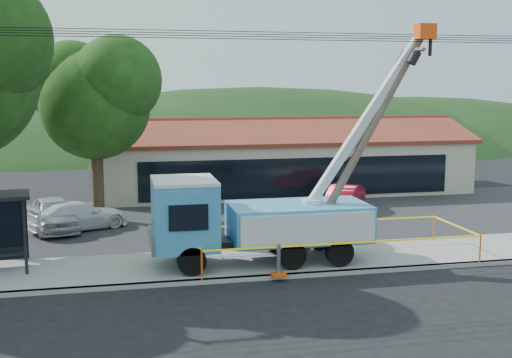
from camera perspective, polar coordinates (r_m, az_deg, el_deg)
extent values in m
plane|color=black|center=(20.65, 5.42, -10.37)|extent=(120.00, 120.00, 0.00)
cube|color=gray|center=(22.54, 3.80, -8.54)|extent=(60.00, 0.25, 0.15)
cube|color=gray|center=(24.30, 2.56, -7.27)|extent=(60.00, 4.00, 0.15)
cube|color=#28282B|center=(31.89, -1.11, -3.53)|extent=(60.00, 12.00, 0.10)
cube|color=#B9B293|center=(40.20, 2.29, 1.33)|extent=(22.00, 8.00, 3.40)
cube|color=black|center=(36.39, 3.87, 0.14)|extent=(18.04, 0.08, 2.21)
cube|color=brown|center=(38.06, 3.06, 4.25)|extent=(22.50, 4.53, 1.52)
cube|color=brown|center=(41.92, 1.62, 4.64)|extent=(22.50, 4.53, 1.52)
cube|color=brown|center=(39.95, 2.31, 5.39)|extent=(22.50, 0.30, 0.25)
cylinder|color=#332316|center=(31.96, -13.88, -0.03)|extent=(0.56, 0.56, 4.18)
sphere|color=#17360E|center=(31.65, -14.11, 6.45)|extent=(5.25, 5.25, 5.25)
sphere|color=#17360E|center=(32.39, -16.01, 8.10)|extent=(4.20, 4.20, 4.20)
sphere|color=#17360E|center=(30.93, -12.26, 8.58)|extent=(4.20, 4.20, 4.20)
ellipsoid|color=black|center=(74.47, -19.12, 2.80)|extent=(78.40, 56.00, 28.00)
ellipsoid|color=black|center=(75.63, 0.06, 3.34)|extent=(89.60, 64.00, 32.00)
ellipsoid|color=black|center=(82.22, 13.84, 3.51)|extent=(72.80, 52.00, 26.00)
cylinder|color=black|center=(22.59, 3.29, 12.27)|extent=(60.00, 0.02, 0.02)
cylinder|color=black|center=(23.08, 2.95, 12.48)|extent=(60.00, 0.02, 0.02)
cylinder|color=black|center=(23.57, 2.63, 12.69)|extent=(60.00, 0.02, 0.02)
cylinder|color=black|center=(23.96, 2.38, 12.91)|extent=(60.00, 0.02, 0.02)
cylinder|color=black|center=(22.19, -5.73, -7.25)|extent=(1.00, 0.33, 1.00)
cylinder|color=black|center=(24.42, -6.35, -5.80)|extent=(1.00, 0.33, 1.00)
cylinder|color=black|center=(22.84, 3.21, -6.77)|extent=(1.00, 0.33, 1.00)
cylinder|color=black|center=(25.02, 1.79, -5.41)|extent=(1.00, 0.33, 1.00)
cylinder|color=black|center=(23.36, 7.44, -6.48)|extent=(1.00, 0.33, 1.00)
cylinder|color=black|center=(25.49, 5.68, -5.19)|extent=(1.00, 0.33, 1.00)
cube|color=black|center=(23.70, 0.91, -5.50)|extent=(7.31, 1.11, 0.28)
cube|color=#3588BD|center=(22.98, -6.38, -3.16)|extent=(2.22, 2.66, 2.33)
cube|color=silver|center=(22.77, -6.43, -0.16)|extent=(2.22, 2.66, 0.13)
cube|color=black|center=(22.87, -9.02, -2.85)|extent=(0.09, 1.99, 1.00)
cube|color=gray|center=(23.09, -9.23, -5.42)|extent=(0.17, 2.55, 0.55)
cube|color=#3588BD|center=(23.85, 3.77, -3.79)|extent=(5.10, 2.66, 1.33)
cylinder|color=silver|center=(23.91, 5.06, -2.56)|extent=(0.78, 0.78, 0.66)
cube|color=silver|center=(24.20, 9.89, 5.52)|extent=(4.41, 0.31, 6.35)
cube|color=gray|center=(24.32, 10.64, 6.17)|extent=(2.66, 0.20, 3.82)
cube|color=#FF4E0D|center=(24.91, 14.81, 12.57)|extent=(0.66, 0.55, 0.55)
cube|color=#FF4E0D|center=(22.13, 2.02, -8.48)|extent=(0.50, 0.50, 0.09)
cube|color=#FF4E0D|center=(26.40, 6.10, -5.74)|extent=(0.50, 0.50, 0.09)
cylinder|color=brown|center=(24.13, 9.34, 2.87)|extent=(4.92, 0.31, 8.56)
cube|color=brown|center=(24.84, 13.81, 11.06)|extent=(0.16, 1.72, 0.16)
cylinder|color=black|center=(25.18, 12.91, 10.40)|extent=(0.53, 0.34, 0.59)
cylinder|color=black|center=(24.32, 13.87, 10.45)|extent=(0.53, 0.34, 0.59)
cylinder|color=black|center=(23.38, -19.85, -4.86)|extent=(0.12, 0.12, 2.62)
cylinder|color=black|center=(24.66, -19.88, -4.19)|extent=(0.12, 0.12, 2.62)
cylinder|color=#FF4E0D|center=(21.66, -4.84, -7.61)|extent=(0.06, 0.06, 1.04)
cylinder|color=#FF4E0D|center=(25.07, 19.29, -5.85)|extent=(0.06, 0.06, 1.04)
cylinder|color=#FF4E0D|center=(28.06, 15.53, -4.19)|extent=(0.06, 0.06, 1.04)
cylinder|color=#FF4E0D|center=(25.06, -5.89, -5.42)|extent=(0.06, 0.06, 1.04)
cube|color=yellow|center=(22.74, 8.17, -5.67)|extent=(10.29, 0.01, 0.06)
cube|color=yellow|center=(26.45, 17.35, -3.99)|extent=(0.01, 3.54, 0.06)
cube|color=yellow|center=(26.00, 5.46, -3.85)|extent=(10.29, 0.01, 0.06)
cube|color=yellow|center=(23.24, -5.42, -5.32)|extent=(0.01, 3.54, 0.06)
imported|color=#B2B5B9|center=(30.54, -17.44, -4.55)|extent=(2.75, 4.73, 1.51)
imported|color=maroon|center=(33.75, 7.73, -3.03)|extent=(3.51, 4.17, 1.35)
imported|color=white|center=(30.33, -15.46, -4.55)|extent=(4.84, 3.59, 1.30)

